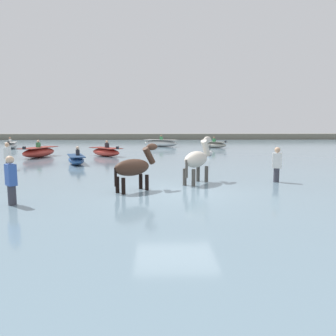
% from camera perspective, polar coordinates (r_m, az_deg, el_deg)
% --- Properties ---
extents(ground_plane, '(120.00, 120.00, 0.00)m').
position_cam_1_polar(ground_plane, '(9.95, 1.31, -6.34)').
color(ground_plane, '#666051').
extents(water_surface, '(90.00, 90.00, 0.38)m').
position_cam_1_polar(water_surface, '(19.78, -0.39, 1.06)').
color(water_surface, slate).
rests_on(water_surface, ground).
extents(horse_lead_dark_bay, '(1.44, 1.33, 1.82)m').
position_cam_1_polar(horse_lead_dark_bay, '(9.88, -6.02, -0.12)').
color(horse_lead_dark_bay, '#382319').
rests_on(horse_lead_dark_bay, ground).
extents(horse_trailing_pinto, '(1.31, 1.69, 2.00)m').
position_cam_1_polar(horse_trailing_pinto, '(11.24, 5.17, 1.33)').
color(horse_trailing_pinto, beige).
rests_on(horse_trailing_pinto, ground).
extents(boat_distant_west, '(1.81, 3.25, 1.12)m').
position_cam_1_polar(boat_distant_west, '(22.63, -21.86, 2.62)').
color(boat_distant_west, '#BC382D').
rests_on(boat_distant_west, water_surface).
extents(boat_mid_channel, '(1.55, 2.62, 0.94)m').
position_cam_1_polar(boat_mid_channel, '(17.78, -15.93, 1.45)').
color(boat_mid_channel, '#28518E').
rests_on(boat_mid_channel, water_surface).
extents(boat_distant_east, '(1.70, 3.00, 1.04)m').
position_cam_1_polar(boat_distant_east, '(32.76, -26.03, 3.64)').
color(boat_distant_east, silver).
rests_on(boat_distant_east, water_surface).
extents(boat_far_offshore, '(2.57, 2.64, 1.05)m').
position_cam_1_polar(boat_far_offshore, '(22.05, -10.94, 2.82)').
color(boat_far_offshore, '#BC382D').
rests_on(boat_far_offshore, water_surface).
extents(boat_near_port, '(3.66, 2.67, 1.17)m').
position_cam_1_polar(boat_near_port, '(32.01, -1.32, 4.42)').
color(boat_near_port, silver).
rests_on(boat_near_port, water_surface).
extents(boat_near_starboard, '(2.44, 2.40, 1.04)m').
position_cam_1_polar(boat_near_starboard, '(30.65, 8.21, 4.11)').
color(boat_near_starboard, '#B2AD9E').
rests_on(boat_near_starboard, water_surface).
extents(person_onlooker_right, '(0.21, 0.33, 1.63)m').
position_cam_1_polar(person_onlooker_right, '(16.60, -26.47, 1.43)').
color(person_onlooker_right, '#383842').
rests_on(person_onlooker_right, ground).
extents(person_spectator_far, '(0.36, 0.37, 1.63)m').
position_cam_1_polar(person_spectator_far, '(9.04, -25.96, -2.86)').
color(person_spectator_far, '#383842').
rests_on(person_spectator_far, ground).
extents(person_wading_close, '(0.37, 0.29, 1.63)m').
position_cam_1_polar(person_wading_close, '(12.14, 18.66, -0.07)').
color(person_wading_close, '#383842').
rests_on(person_wading_close, ground).
extents(channel_buoy, '(0.35, 0.35, 0.81)m').
position_cam_1_polar(channel_buoy, '(22.20, 7.42, 2.64)').
color(channel_buoy, silver).
rests_on(channel_buoy, water_surface).
extents(far_shoreline, '(80.00, 2.40, 1.24)m').
position_cam_1_polar(far_shoreline, '(50.42, -1.42, 5.36)').
color(far_shoreline, '#706B5B').
rests_on(far_shoreline, ground).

